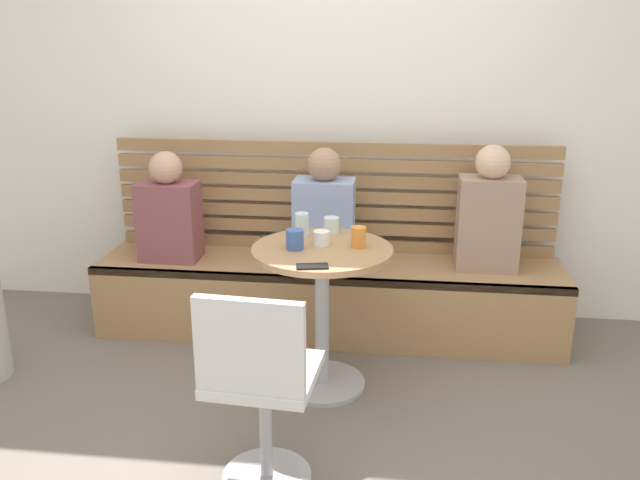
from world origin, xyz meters
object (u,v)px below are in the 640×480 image
person_child_left (169,213)px  cup_glass_tall (302,225)px  booth_bench (328,297)px  cup_tumbler_orange (359,237)px  person_child_middle (324,214)px  cafe_table (322,291)px  white_chair (259,384)px  person_adult (489,215)px  cup_glass_short (331,225)px  cup_ceramic_white (321,238)px  cup_mug_blue (295,239)px  phone_on_table (312,266)px

person_child_left → cup_glass_tall: bearing=-26.2°
booth_bench → cup_tumbler_orange: 0.85m
person_child_middle → cup_tumbler_orange: size_ratio=6.77×
cafe_table → white_chair: size_ratio=0.87×
person_adult → cup_glass_tall: 1.09m
person_child_left → cup_glass_short: person_child_left is taller
cup_ceramic_white → person_child_left: bearing=150.3°
cup_glass_short → cup_mug_blue: bearing=-116.3°
cup_glass_short → person_child_middle: bearing=102.4°
cup_glass_tall → cafe_table: bearing=-54.5°
person_adult → cup_mug_blue: (-0.98, -0.69, 0.03)m
white_chair → booth_bench: bearing=86.1°
booth_bench → cafe_table: (0.04, -0.63, 0.30)m
person_adult → cup_mug_blue: 1.20m
person_child_middle → phone_on_table: person_child_middle is taller
person_adult → cup_glass_short: 0.93m
person_child_left → cup_mug_blue: bearing=-36.5°
cup_glass_short → phone_on_table: (-0.03, -0.53, -0.04)m
cup_ceramic_white → cup_tumbler_orange: bearing=-3.1°
white_chair → cup_tumbler_orange: bearing=69.8°
cup_glass_short → booth_bench: bearing=99.1°
cup_tumbler_orange → cup_mug_blue: bearing=-167.5°
person_child_left → cup_glass_tall: 0.94m
booth_bench → phone_on_table: (0.03, -0.90, 0.52)m
cup_glass_tall → cup_ceramic_white: bearing=-49.0°
booth_bench → person_adult: bearing=1.7°
person_adult → cup_glass_short: bearing=-154.6°
person_child_middle → cup_mug_blue: bearing=-95.7°
white_chair → person_child_left: size_ratio=1.33×
booth_bench → cup_mug_blue: cup_mug_blue is taller
person_child_left → cup_tumbler_orange: (1.14, -0.56, 0.07)m
booth_bench → cup_mug_blue: 0.87m
person_adult → cup_glass_tall: person_adult is taller
white_chair → person_adult: bearing=55.8°
cup_mug_blue → cup_glass_tall: 0.21m
cup_mug_blue → cup_glass_short: (0.14, 0.29, -0.01)m
white_chair → cup_tumbler_orange: white_chair is taller
cup_mug_blue → cup_glass_short: 0.32m
cafe_table → cup_ceramic_white: bearing=101.8°
cup_mug_blue → booth_bench: bearing=82.8°
booth_bench → white_chair: bearing=-93.9°
cup_tumbler_orange → phone_on_table: (-0.18, -0.31, -0.05)m
booth_bench → person_child_left: 1.05m
booth_bench → person_child_left: (-0.93, -0.04, 0.50)m
cup_glass_tall → cup_glass_short: size_ratio=1.50×
person_child_middle → cup_ceramic_white: size_ratio=8.46×
person_child_middle → cup_glass_tall: bearing=-98.1°
person_child_middle → cup_ceramic_white: person_child_middle is taller
person_child_middle → cup_glass_short: bearing=-77.6°
cup_mug_blue → person_child_left: bearing=143.5°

